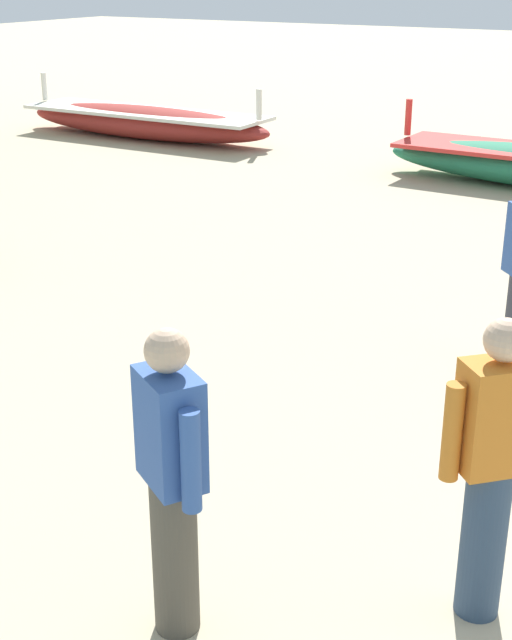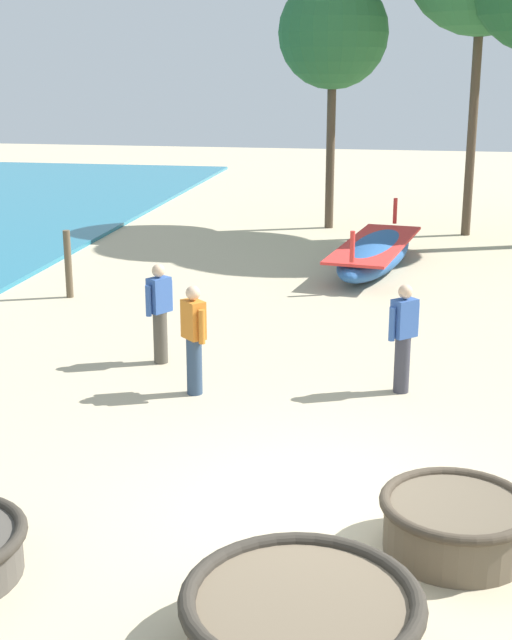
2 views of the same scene
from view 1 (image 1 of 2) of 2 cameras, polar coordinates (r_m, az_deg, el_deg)
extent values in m
ellipsoid|color=maroon|center=(17.01, -7.09, 12.45)|extent=(1.22, 5.28, 0.58)
cube|color=silver|center=(16.98, -7.12, 13.06)|extent=(1.27, 4.86, 0.06)
cylinder|color=silver|center=(18.49, -13.40, 14.34)|extent=(0.10, 0.10, 0.52)
cylinder|color=silver|center=(15.61, 0.19, 13.63)|extent=(0.10, 0.10, 0.52)
cylinder|color=red|center=(14.20, 9.73, 12.68)|extent=(0.10, 0.10, 0.54)
cylinder|color=#4C473D|center=(4.37, -5.20, -14.80)|extent=(0.22, 0.22, 0.82)
cube|color=#33569E|center=(4.00, -5.53, -6.95)|extent=(0.37, 0.40, 0.54)
sphere|color=#DBB28E|center=(3.83, -5.73, -1.96)|extent=(0.20, 0.20, 0.20)
cylinder|color=#33569E|center=(3.85, -4.20, -9.00)|extent=(0.09, 0.09, 0.48)
cylinder|color=#33569E|center=(4.20, -6.69, -6.26)|extent=(0.09, 0.09, 0.48)
cylinder|color=#2D425B|center=(4.58, 14.33, -13.55)|extent=(0.22, 0.22, 0.82)
cube|color=orange|center=(4.23, 15.18, -5.98)|extent=(0.40, 0.40, 0.54)
sphere|color=#DBB28E|center=(4.07, 15.70, -1.24)|extent=(0.20, 0.20, 0.20)
cylinder|color=orange|center=(4.15, 12.45, -7.02)|extent=(0.09, 0.09, 0.48)
camera|label=2|loc=(12.59, 90.95, 7.03)|focal=50.00mm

